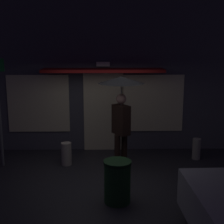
# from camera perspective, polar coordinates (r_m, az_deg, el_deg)

# --- Properties ---
(ground_plane) EXTENTS (18.00, 18.00, 0.00)m
(ground_plane) POSITION_cam_1_polar(r_m,az_deg,el_deg) (7.32, -1.61, -12.12)
(ground_plane) COLOR #26262B
(building_facade) EXTENTS (8.55, 1.00, 4.58)m
(building_facade) POSITION_cam_1_polar(r_m,az_deg,el_deg) (9.04, -1.59, 7.41)
(building_facade) COLOR #4C4C56
(building_facade) RESTS_ON ground
(person_with_umbrella) EXTENTS (1.08, 1.08, 2.25)m
(person_with_umbrella) POSITION_cam_1_polar(r_m,az_deg,el_deg) (7.55, 1.63, 2.11)
(person_with_umbrella) COLOR black
(person_with_umbrella) RESTS_ON ground
(sidewalk_bollard) EXTENTS (0.26, 0.26, 0.57)m
(sidewalk_bollard) POSITION_cam_1_polar(r_m,az_deg,el_deg) (8.21, -8.07, -7.34)
(sidewalk_bollard) COLOR #B2A899
(sidewalk_bollard) RESTS_ON ground
(sidewalk_bollard_2) EXTENTS (0.21, 0.21, 0.56)m
(sidewalk_bollard_2) POSITION_cam_1_polar(r_m,az_deg,el_deg) (8.81, 14.71, -6.33)
(sidewalk_bollard_2) COLOR #9E998E
(sidewalk_bollard_2) RESTS_ON ground
(trash_bin) EXTENTS (0.53, 0.53, 0.83)m
(trash_bin) POSITION_cam_1_polar(r_m,az_deg,el_deg) (6.28, 0.96, -12.20)
(trash_bin) COLOR #1E4C23
(trash_bin) RESTS_ON ground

